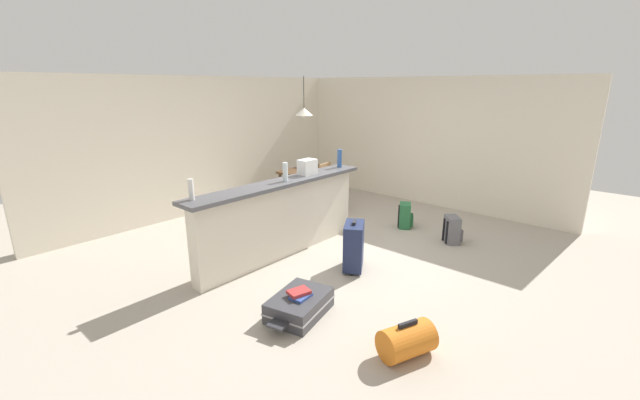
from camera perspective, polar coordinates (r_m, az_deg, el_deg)
name	(u,v)px	position (r m, az deg, el deg)	size (l,w,h in m)	color
ground_plane	(335,248)	(6.06, 2.11, -6.83)	(13.00, 13.00, 0.05)	#ADA393
wall_back	(212,144)	(7.95, -15.22, 7.68)	(6.60, 0.10, 2.50)	silver
wall_right	(419,141)	(8.39, 14.03, 8.17)	(0.10, 6.00, 2.50)	silver
partition_half_wall	(282,221)	(5.60, -5.47, -2.95)	(2.80, 0.20, 1.03)	silver
bar_countertop	(281,183)	(5.45, -5.62, 2.42)	(2.96, 0.40, 0.05)	#4C4C51
bottle_white	(191,190)	(4.73, -17.95, 1.43)	(0.06, 0.06, 0.24)	silver
bottle_clear	(285,172)	(5.41, -4.98, 4.01)	(0.07, 0.07, 0.26)	silver
bottle_blue	(340,158)	(6.35, 2.81, 5.97)	(0.07, 0.07, 0.28)	#284C89
grocery_bag	(307,167)	(5.83, -1.83, 4.75)	(0.26, 0.18, 0.22)	silver
dining_table	(310,174)	(7.86, -1.42, 3.67)	(1.10, 0.80, 0.74)	#4C331E
dining_chair_near_partition	(330,185)	(7.54, 1.37, 2.12)	(0.48, 0.48, 0.93)	#9E754C
pendant_lamp	(304,112)	(7.72, -2.30, 12.51)	(0.34, 0.34, 0.76)	black
suitcase_flat_charcoal	(299,305)	(4.34, -2.96, -14.76)	(0.88, 0.64, 0.22)	#38383D
backpack_grey	(452,230)	(6.44, 18.38, -4.11)	(0.34, 0.34, 0.42)	slate
suitcase_upright_navy	(354,246)	(5.23, 4.84, -6.52)	(0.50, 0.44, 0.67)	#1E284C
backpack_green	(405,216)	(6.92, 12.08, -2.25)	(0.33, 0.33, 0.42)	#286B3D
duffel_bag_orange	(407,340)	(3.84, 12.28, -19.02)	(0.56, 0.45, 0.34)	orange
book_stack	(300,294)	(4.25, -2.90, -13.25)	(0.25, 0.23, 0.06)	#334C99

